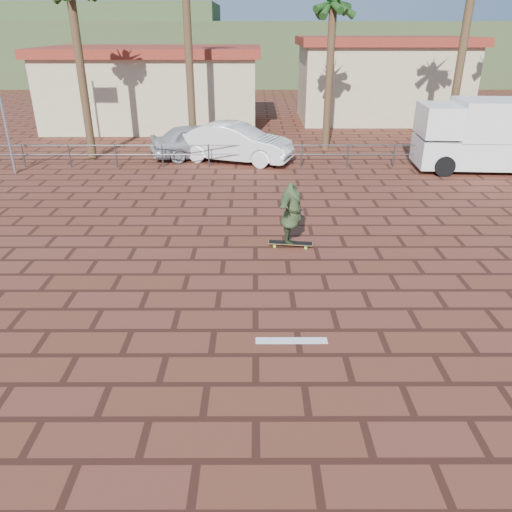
{
  "coord_description": "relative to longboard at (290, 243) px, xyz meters",
  "views": [
    {
      "loc": [
        -0.01,
        -9.33,
        5.58
      ],
      "look_at": [
        0.01,
        1.02,
        0.8
      ],
      "focal_mm": 35.0,
      "sensor_mm": 36.0,
      "label": 1
    }
  ],
  "objects": [
    {
      "name": "building_west",
      "position": [
        -6.98,
        18.63,
        2.18
      ],
      "size": [
        12.6,
        7.6,
        4.5
      ],
      "color": "beige",
      "rests_on": "ground"
    },
    {
      "name": "skateboarder",
      "position": [
        0.0,
        0.0,
        0.88
      ],
      "size": [
        1.0,
        2.19,
        1.72
      ],
      "primitive_type": "imported",
      "rotation": [
        0.0,
        0.0,
        1.36
      ],
      "color": "#2F3F22",
      "rests_on": "longboard"
    },
    {
      "name": "hill_front",
      "position": [
        -0.98,
        46.63,
        2.9
      ],
      "size": [
        70.0,
        18.0,
        6.0
      ],
      "primitive_type": "cube",
      "color": "#384C28",
      "rests_on": "ground"
    },
    {
      "name": "building_east",
      "position": [
        7.02,
        20.63,
        2.44
      ],
      "size": [
        10.6,
        6.6,
        5.0
      ],
      "color": "beige",
      "rests_on": "ground"
    },
    {
      "name": "campervan",
      "position": [
        8.69,
        8.13,
        1.42
      ],
      "size": [
        5.71,
        2.74,
        2.89
      ],
      "rotation": [
        0.0,
        0.0,
        -0.07
      ],
      "color": "white",
      "rests_on": "ground"
    },
    {
      "name": "ground",
      "position": [
        -0.98,
        -3.37,
        -0.1
      ],
      "size": [
        120.0,
        120.0,
        0.0
      ],
      "primitive_type": "plane",
      "color": "brown",
      "rests_on": "ground"
    },
    {
      "name": "paint_stripe",
      "position": [
        -0.28,
        -4.57,
        -0.1
      ],
      "size": [
        1.4,
        0.22,
        0.01
      ],
      "primitive_type": "cube",
      "color": "white",
      "rests_on": "ground"
    },
    {
      "name": "guardrail",
      "position": [
        -0.98,
        8.63,
        0.58
      ],
      "size": [
        24.06,
        0.06,
        1.0
      ],
      "color": "#47494F",
      "rests_on": "ground"
    },
    {
      "name": "hill_back",
      "position": [
        -22.98,
        52.63,
        3.9
      ],
      "size": [
        35.0,
        14.0,
        8.0
      ],
      "primitive_type": "cube",
      "color": "#384C28",
      "rests_on": "ground"
    },
    {
      "name": "palm_center",
      "position": [
        2.52,
        12.13,
        6.26
      ],
      "size": [
        2.4,
        2.4,
        7.75
      ],
      "color": "brown",
      "rests_on": "ground"
    },
    {
      "name": "car_silver",
      "position": [
        -3.52,
        10.41,
        0.67
      ],
      "size": [
        4.86,
        3.2,
        1.54
      ],
      "primitive_type": "imported",
      "rotation": [
        0.0,
        0.0,
        1.91
      ],
      "color": "#A9ACB0",
      "rests_on": "ground"
    },
    {
      "name": "longboard",
      "position": [
        0.0,
        0.0,
        0.0
      ],
      "size": [
        1.27,
        0.44,
        0.12
      ],
      "rotation": [
        0.0,
        0.0,
        -0.13
      ],
      "color": "olive",
      "rests_on": "ground"
    },
    {
      "name": "street_sign",
      "position": [
        9.05,
        8.63,
        1.46
      ],
      "size": [
        0.45,
        0.09,
        2.23
      ],
      "rotation": [
        0.0,
        0.0,
        0.11
      ],
      "color": "gray",
      "rests_on": "ground"
    },
    {
      "name": "car_white",
      "position": [
        -1.86,
        9.63,
        0.74
      ],
      "size": [
        5.41,
        3.38,
        1.68
      ],
      "primitive_type": "imported",
      "rotation": [
        0.0,
        0.0,
        1.23
      ],
      "color": "white",
      "rests_on": "ground"
    }
  ]
}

